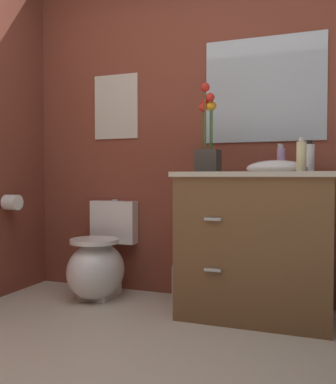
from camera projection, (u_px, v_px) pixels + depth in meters
name	position (u px, v px, depth m)	size (l,w,h in m)	color
wall_back	(244.00, 121.00, 3.00)	(4.48, 0.05, 2.50)	brown
toilet	(99.00, 264.00, 3.10)	(0.38, 0.59, 0.69)	white
vanity_cabinet	(256.00, 243.00, 2.67)	(0.94, 0.56, 1.07)	brown
flower_vase	(208.00, 144.00, 2.74)	(0.14, 0.14, 0.55)	#38332D
soap_bottle	(301.00, 156.00, 2.42)	(0.06, 0.06, 0.19)	beige
lotion_bottle	(309.00, 157.00, 2.61)	(0.06, 0.06, 0.19)	white
hand_wash_bottle	(281.00, 160.00, 2.73)	(0.05, 0.05, 0.17)	#B28CBF
trash_bin	(185.00, 285.00, 2.91)	(0.18, 0.18, 0.27)	#B7B7BC
wall_poster	(116.00, 107.00, 3.31)	(0.36, 0.01, 0.49)	beige
wall_mirror	(264.00, 89.00, 2.91)	(0.80, 0.01, 0.70)	#B2BCC6
toilet_paper_roll	(12.00, 202.00, 3.11)	(0.11, 0.11, 0.11)	white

